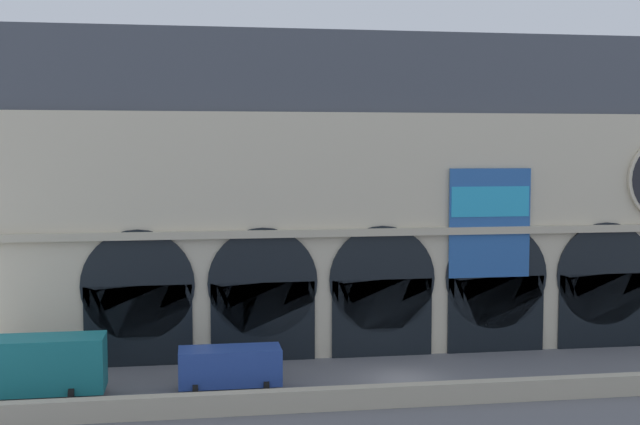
% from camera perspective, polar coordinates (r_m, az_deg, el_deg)
% --- Properties ---
extents(ground_plane, '(200.00, 200.00, 0.00)m').
position_cam_1_polar(ground_plane, '(45.12, 5.79, -11.44)').
color(ground_plane, slate).
extents(quay_parapet_wall, '(90.00, 0.70, 1.04)m').
position_cam_1_polar(quay_parapet_wall, '(40.86, 7.42, -12.41)').
color(quay_parapet_wall, '#B2A891').
rests_on(quay_parapet_wall, ground).
extents(station_building, '(43.91, 5.01, 19.28)m').
position_cam_1_polar(station_building, '(50.60, 3.82, 0.99)').
color(station_building, beige).
rests_on(station_building, ground).
extents(box_truck_west, '(7.50, 2.91, 3.12)m').
position_cam_1_polar(box_truck_west, '(43.31, -19.57, -10.04)').
color(box_truck_west, white).
rests_on(box_truck_west, ground).
extents(van_midwest, '(5.20, 2.48, 2.20)m').
position_cam_1_polar(van_midwest, '(42.83, -6.28, -10.59)').
color(van_midwest, '#28479E').
rests_on(van_midwest, ground).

